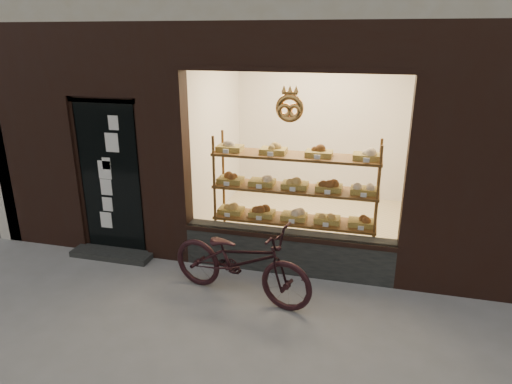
# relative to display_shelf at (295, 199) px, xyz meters

# --- Properties ---
(ground) EXTENTS (90.00, 90.00, 0.00)m
(ground) POSITION_rel_display_shelf_xyz_m (-0.45, -2.55, -0.86)
(ground) COLOR slate
(display_shelf) EXTENTS (2.20, 0.45, 1.70)m
(display_shelf) POSITION_rel_display_shelf_xyz_m (0.00, 0.00, 0.00)
(display_shelf) COLOR #54321A
(display_shelf) RESTS_ON ground
(bicycle) EXTENTS (1.89, 1.01, 0.94)m
(bicycle) POSITION_rel_display_shelf_xyz_m (-0.42, -1.18, -0.39)
(bicycle) COLOR black
(bicycle) RESTS_ON ground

